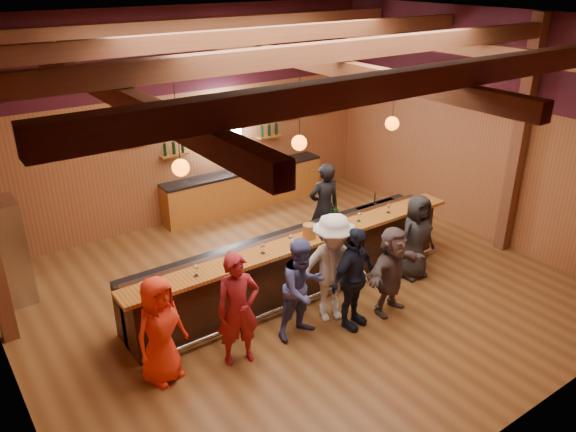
{
  "coord_description": "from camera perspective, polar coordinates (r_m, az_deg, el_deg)",
  "views": [
    {
      "loc": [
        -4.98,
        -6.73,
        5.22
      ],
      "look_at": [
        0.0,
        0.3,
        1.35
      ],
      "focal_mm": 35.0,
      "sensor_mm": 36.0,
      "label": 1
    }
  ],
  "objects": [
    {
      "name": "framed_pictures",
      "position": [
        12.94,
        -3.34,
        10.22
      ],
      "size": [
        5.35,
        0.05,
        0.45
      ],
      "color": "black",
      "rests_on": "room"
    },
    {
      "name": "customer_orange",
      "position": [
        7.79,
        -12.89,
        -11.23
      ],
      "size": [
        0.87,
        0.69,
        1.57
      ],
      "primitive_type": "imported",
      "rotation": [
        0.0,
        0.0,
        0.28
      ],
      "color": "red",
      "rests_on": "ground"
    },
    {
      "name": "ice_bucket",
      "position": [
        9.18,
        2.18,
        -1.56
      ],
      "size": [
        0.22,
        0.22,
        0.24
      ],
      "primitive_type": "cylinder",
      "color": "brown",
      "rests_on": "bar_counter"
    },
    {
      "name": "glass_e",
      "position": [
        8.93,
        0.29,
        -2.22
      ],
      "size": [
        0.08,
        0.08,
        0.19
      ],
      "color": "silver",
      "rests_on": "bar_counter"
    },
    {
      "name": "bartender",
      "position": [
        10.96,
        3.69,
        0.91
      ],
      "size": [
        0.71,
        0.53,
        1.79
      ],
      "primitive_type": "imported",
      "rotation": [
        0.0,
        0.0,
        2.98
      ],
      "color": "black",
      "rests_on": "ground"
    },
    {
      "name": "glass_g",
      "position": [
        9.85,
        7.25,
        0.11
      ],
      "size": [
        0.08,
        0.08,
        0.17
      ],
      "color": "silver",
      "rests_on": "bar_counter"
    },
    {
      "name": "glass_h",
      "position": [
        10.27,
        10.2,
        1.0
      ],
      "size": [
        0.08,
        0.08,
        0.18
      ],
      "color": "silver",
      "rests_on": "bar_counter"
    },
    {
      "name": "stainless_fridge",
      "position": [
        10.32,
        -27.0,
        -3.4
      ],
      "size": [
        0.7,
        0.7,
        1.8
      ],
      "primitive_type": "cube",
      "color": "silver",
      "rests_on": "ground"
    },
    {
      "name": "customer_denim",
      "position": [
        8.43,
        1.48,
        -7.38
      ],
      "size": [
        0.81,
        0.64,
        1.62
      ],
      "primitive_type": "imported",
      "rotation": [
        0.0,
        0.0,
        0.04
      ],
      "color": "#454B8B",
      "rests_on": "ground"
    },
    {
      "name": "bar_counter",
      "position": [
        9.71,
        0.59,
        -4.74
      ],
      "size": [
        6.3,
        1.07,
        1.11
      ],
      "color": "black",
      "rests_on": "ground"
    },
    {
      "name": "customer_dark",
      "position": [
        10.24,
        12.87,
        -2.08
      ],
      "size": [
        0.79,
        0.54,
        1.58
      ],
      "primitive_type": "imported",
      "rotation": [
        0.0,
        0.0,
        -0.05
      ],
      "color": "black",
      "rests_on": "ground"
    },
    {
      "name": "glass_d",
      "position": [
        8.7,
        -2.6,
        -3.06
      ],
      "size": [
        0.08,
        0.08,
        0.18
      ],
      "color": "silver",
      "rests_on": "bar_counter"
    },
    {
      "name": "customer_redvest",
      "position": [
        7.91,
        -5.09,
        -9.44
      ],
      "size": [
        0.7,
        0.54,
        1.7
      ],
      "primitive_type": "imported",
      "rotation": [
        0.0,
        0.0,
        -0.23
      ],
      "color": "maroon",
      "rests_on": "ground"
    },
    {
      "name": "bottle_b",
      "position": [
        9.69,
        4.88,
        -0.03
      ],
      "size": [
        0.08,
        0.08,
        0.38
      ],
      "color": "black",
      "rests_on": "bar_counter"
    },
    {
      "name": "glass_b",
      "position": [
        8.18,
        -9.36,
        -5.25
      ],
      "size": [
        0.08,
        0.08,
        0.18
      ],
      "color": "silver",
      "rests_on": "bar_counter"
    },
    {
      "name": "window",
      "position": [
        12.54,
        -6.75,
        9.4
      ],
      "size": [
        0.95,
        0.09,
        0.95
      ],
      "color": "silver",
      "rests_on": "room"
    },
    {
      "name": "glass_a",
      "position": [
        7.97,
        -14.58,
        -6.72
      ],
      "size": [
        0.07,
        0.07,
        0.17
      ],
      "color": "silver",
      "rests_on": "bar_counter"
    },
    {
      "name": "pendant_lights",
      "position": [
        8.74,
        1.15,
        7.49
      ],
      "size": [
        4.24,
        0.24,
        1.37
      ],
      "color": "black",
      "rests_on": "room"
    },
    {
      "name": "customer_navy",
      "position": [
        8.66,
        6.63,
        -6.33
      ],
      "size": [
        1.05,
        0.62,
        1.69
      ],
      "primitive_type": "imported",
      "rotation": [
        0.0,
        0.0,
        0.22
      ],
      "color": "black",
      "rests_on": "ground"
    },
    {
      "name": "customer_white",
      "position": [
        8.77,
        4.55,
        -5.33
      ],
      "size": [
        1.33,
        1.0,
        1.82
      ],
      "primitive_type": "imported",
      "rotation": [
        0.0,
        0.0,
        -0.31
      ],
      "color": "silver",
      "rests_on": "ground"
    },
    {
      "name": "customer_brown",
      "position": [
        9.15,
        10.49,
        -5.46
      ],
      "size": [
        1.45,
        0.65,
        1.5
      ],
      "primitive_type": "imported",
      "rotation": [
        0.0,
        0.0,
        0.15
      ],
      "color": "#5E4C4B",
      "rests_on": "ground"
    },
    {
      "name": "glass_c",
      "position": [
        8.53,
        -5.92,
        -3.71
      ],
      "size": [
        0.09,
        0.09,
        0.19
      ],
      "color": "silver",
      "rests_on": "bar_counter"
    },
    {
      "name": "back_bar_cabinet",
      "position": [
        13.03,
        -4.39,
        2.78
      ],
      "size": [
        4.0,
        0.52,
        0.95
      ],
      "color": "#92501A",
      "rests_on": "ground"
    },
    {
      "name": "wine_shelves",
      "position": [
        12.6,
        -6.51,
        7.46
      ],
      "size": [
        3.0,
        0.18,
        0.3
      ],
      "color": "#92501A",
      "rests_on": "room"
    },
    {
      "name": "bottle_a",
      "position": [
        9.52,
        4.38,
        -0.48
      ],
      "size": [
        0.08,
        0.08,
        0.37
      ],
      "color": "black",
      "rests_on": "bar_counter"
    },
    {
      "name": "room",
      "position": [
        8.65,
        0.95,
        10.78
      ],
      "size": [
        9.04,
        9.0,
        4.52
      ],
      "color": "brown",
      "rests_on": "ground"
    },
    {
      "name": "glass_f",
      "position": [
        9.54,
        5.56,
        -0.53
      ],
      "size": [
        0.08,
        0.08,
        0.19
      ],
      "color": "silver",
      "rests_on": "bar_counter"
    }
  ]
}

